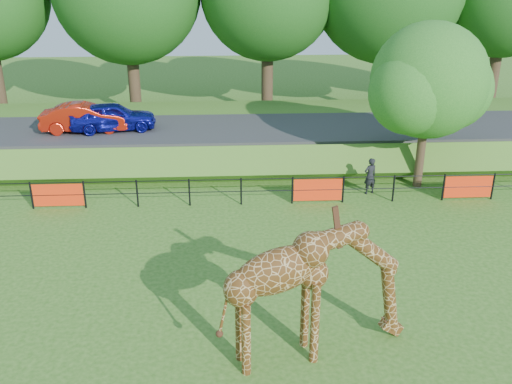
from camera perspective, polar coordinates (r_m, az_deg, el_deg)
ground at (r=15.33m, az=-0.60°, el=-13.28°), size 90.00×90.00×0.00m
giraffe at (r=13.60m, az=6.08°, el=-9.88°), size 4.84×2.00×3.40m
perimeter_fence at (r=22.11m, az=-1.50°, el=0.06°), size 28.07×0.10×1.10m
embankment at (r=29.16m, az=-1.93°, el=5.83°), size 40.00×9.00×1.30m
road at (r=27.52m, az=-1.88°, el=6.36°), size 40.00×5.00×0.12m
car_blue at (r=27.64m, az=-14.13°, el=7.34°), size 4.13×2.22×1.34m
car_red at (r=27.85m, az=-16.74°, el=7.15°), size 4.05×1.63×1.31m
visitor at (r=23.54m, az=11.34°, el=1.58°), size 0.64×0.53×1.52m
tree_east at (r=23.98m, az=17.06°, el=10.20°), size 5.40×4.71×6.76m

